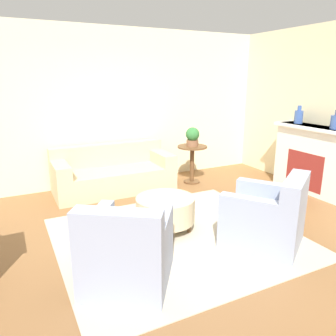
{
  "coord_description": "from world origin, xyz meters",
  "views": [
    {
      "loc": [
        -1.77,
        -3.27,
        1.94
      ],
      "look_at": [
        0.15,
        0.55,
        0.75
      ],
      "focal_mm": 35.0,
      "sensor_mm": 36.0,
      "label": 1
    }
  ],
  "objects_px": {
    "couch": "(113,174)",
    "vase_mantel_near": "(299,116)",
    "side_table": "(192,158)",
    "potted_plant_on_side_table": "(193,136)",
    "ottoman_table": "(165,209)",
    "armchair_left": "(127,253)",
    "armchair_right": "(268,218)"
  },
  "relations": [
    {
      "from": "couch",
      "to": "armchair_right",
      "type": "xyz_separation_m",
      "value": [
        1.02,
        -2.71,
        0.05
      ]
    },
    {
      "from": "couch",
      "to": "potted_plant_on_side_table",
      "type": "bearing_deg",
      "value": -9.43
    },
    {
      "from": "ottoman_table",
      "to": "side_table",
      "type": "xyz_separation_m",
      "value": [
        1.33,
        1.57,
        0.2
      ]
    },
    {
      "from": "side_table",
      "to": "vase_mantel_near",
      "type": "distance_m",
      "value": 2.02
    },
    {
      "from": "side_table",
      "to": "ottoman_table",
      "type": "bearing_deg",
      "value": -130.28
    },
    {
      "from": "armchair_left",
      "to": "ottoman_table",
      "type": "relative_size",
      "value": 1.49
    },
    {
      "from": "side_table",
      "to": "vase_mantel_near",
      "type": "height_order",
      "value": "vase_mantel_near"
    },
    {
      "from": "armchair_right",
      "to": "potted_plant_on_side_table",
      "type": "xyz_separation_m",
      "value": [
        0.43,
        2.47,
        0.55
      ]
    },
    {
      "from": "ottoman_table",
      "to": "vase_mantel_near",
      "type": "bearing_deg",
      "value": 11.55
    },
    {
      "from": "side_table",
      "to": "potted_plant_on_side_table",
      "type": "height_order",
      "value": "potted_plant_on_side_table"
    },
    {
      "from": "armchair_left",
      "to": "ottoman_table",
      "type": "distance_m",
      "value": 1.23
    },
    {
      "from": "armchair_right",
      "to": "armchair_left",
      "type": "bearing_deg",
      "value": 180.0
    },
    {
      "from": "armchair_left",
      "to": "side_table",
      "type": "distance_m",
      "value": 3.3
    },
    {
      "from": "vase_mantel_near",
      "to": "side_table",
      "type": "bearing_deg",
      "value": 148.18
    },
    {
      "from": "armchair_right",
      "to": "vase_mantel_near",
      "type": "distance_m",
      "value": 2.67
    },
    {
      "from": "armchair_left",
      "to": "potted_plant_on_side_table",
      "type": "bearing_deg",
      "value": 48.57
    },
    {
      "from": "armchair_left",
      "to": "armchair_right",
      "type": "height_order",
      "value": "same"
    },
    {
      "from": "armchair_left",
      "to": "vase_mantel_near",
      "type": "xyz_separation_m",
      "value": [
        3.76,
        1.49,
        0.93
      ]
    },
    {
      "from": "couch",
      "to": "vase_mantel_near",
      "type": "relative_size",
      "value": 6.52
    },
    {
      "from": "couch",
      "to": "potted_plant_on_side_table",
      "type": "distance_m",
      "value": 1.59
    },
    {
      "from": "ottoman_table",
      "to": "vase_mantel_near",
      "type": "xyz_separation_m",
      "value": [
        2.91,
        0.59,
        0.99
      ]
    },
    {
      "from": "couch",
      "to": "potted_plant_on_side_table",
      "type": "relative_size",
      "value": 5.88
    },
    {
      "from": "armchair_right",
      "to": "vase_mantel_near",
      "type": "relative_size",
      "value": 3.63
    },
    {
      "from": "ottoman_table",
      "to": "potted_plant_on_side_table",
      "type": "xyz_separation_m",
      "value": [
        1.33,
        1.57,
        0.6
      ]
    },
    {
      "from": "armchair_left",
      "to": "potted_plant_on_side_table",
      "type": "distance_m",
      "value": 3.34
    },
    {
      "from": "ottoman_table",
      "to": "potted_plant_on_side_table",
      "type": "bearing_deg",
      "value": 49.72
    },
    {
      "from": "armchair_right",
      "to": "ottoman_table",
      "type": "relative_size",
      "value": 1.49
    },
    {
      "from": "armchair_right",
      "to": "vase_mantel_near",
      "type": "height_order",
      "value": "vase_mantel_near"
    },
    {
      "from": "couch",
      "to": "vase_mantel_near",
      "type": "xyz_separation_m",
      "value": [
        3.03,
        -1.22,
        0.98
      ]
    },
    {
      "from": "potted_plant_on_side_table",
      "to": "armchair_left",
      "type": "bearing_deg",
      "value": -131.43
    },
    {
      "from": "armchair_left",
      "to": "side_table",
      "type": "relative_size",
      "value": 1.61
    },
    {
      "from": "side_table",
      "to": "armchair_right",
      "type": "bearing_deg",
      "value": -99.94
    }
  ]
}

